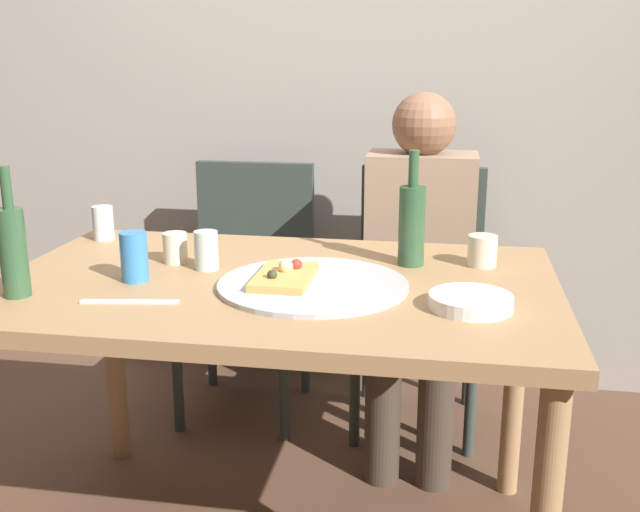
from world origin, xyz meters
name	(u,v)px	position (x,y,z in m)	size (l,w,h in m)	color
back_wall	(346,50)	(0.00, 1.21, 1.30)	(6.00, 0.10, 2.60)	gray
dining_table	(276,313)	(0.00, 0.00, 0.67)	(1.37, 0.87, 0.75)	#99754C
pizza_tray	(313,285)	(0.10, -0.04, 0.76)	(0.46, 0.46, 0.01)	#ADADB2
pizza_slice_last	(285,276)	(0.03, -0.04, 0.78)	(0.13, 0.22, 0.05)	tan
wine_bottle	(13,249)	(-0.56, -0.22, 0.86)	(0.06, 0.06, 0.30)	#2D5133
beer_bottle	(412,223)	(0.32, 0.19, 0.87)	(0.07, 0.07, 0.30)	#2D5133
tumbler_near	(103,223)	(-0.60, 0.31, 0.80)	(0.06, 0.06, 0.10)	silver
tumbler_far	(206,250)	(-0.20, 0.06, 0.80)	(0.06, 0.06, 0.10)	#B7C6BC
wine_glass	(482,251)	(0.50, 0.21, 0.79)	(0.08, 0.08, 0.08)	beige
short_glass	(175,248)	(-0.30, 0.11, 0.79)	(0.06, 0.06, 0.08)	beige
soda_can	(134,257)	(-0.34, -0.06, 0.81)	(0.07, 0.07, 0.12)	#337AC1
plate_stack	(471,302)	(0.47, -0.13, 0.77)	(0.18, 0.18, 0.03)	white
table_knife	(130,302)	(-0.28, -0.23, 0.76)	(0.22, 0.02, 0.01)	#B7B7BC
chair_left	(248,272)	(-0.30, 0.83, 0.51)	(0.44, 0.44, 0.90)	#2D3833
chair_right	(419,281)	(0.32, 0.83, 0.51)	(0.44, 0.44, 0.90)	#2D3833
guest_in_sweater	(418,257)	(0.32, 0.68, 0.64)	(0.36, 0.56, 1.17)	#937A60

